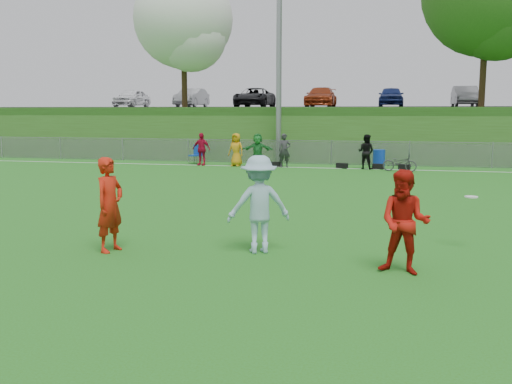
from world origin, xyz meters
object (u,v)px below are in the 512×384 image
(player_blue, at_px, (259,204))
(frisbee, at_px, (471,197))
(player_red_left, at_px, (110,205))
(recycling_bin, at_px, (379,159))
(bicycle, at_px, (400,163))
(player_red_center, at_px, (405,222))

(player_blue, relative_size, frisbee, 7.32)
(player_red_left, xyz_separation_m, recycling_bin, (4.97, 18.91, -0.51))
(frisbee, relative_size, recycling_bin, 0.30)
(recycling_bin, bearing_deg, bicycle, -61.28)
(player_red_center, xyz_separation_m, recycling_bin, (-0.77, 19.23, -0.47))
(player_red_left, height_order, player_red_center, player_red_left)
(player_red_center, relative_size, bicycle, 1.15)
(player_red_left, distance_m, recycling_bin, 19.56)
(bicycle, bearing_deg, frisbee, -162.76)
(player_blue, bearing_deg, player_red_left, -12.44)
(bicycle, bearing_deg, recycling_bin, 41.64)
(player_blue, xyz_separation_m, frisbee, (4.17, 1.27, 0.11))
(player_blue, relative_size, bicycle, 1.24)
(player_red_left, bearing_deg, player_blue, -64.81)
(recycling_bin, distance_m, bicycle, 2.05)
(frisbee, distance_m, bicycle, 15.30)
(recycling_bin, bearing_deg, player_red_left, -104.74)
(player_red_center, distance_m, frisbee, 2.58)
(player_red_center, bearing_deg, bicycle, 102.55)
(player_blue, height_order, frisbee, player_blue)
(player_red_center, height_order, player_blue, player_blue)
(player_red_left, xyz_separation_m, player_red_center, (5.75, -0.31, -0.04))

